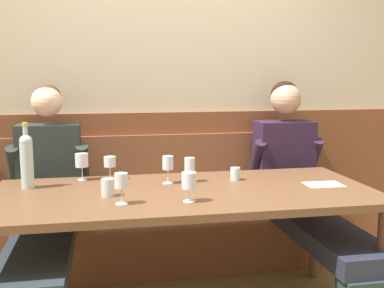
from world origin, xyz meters
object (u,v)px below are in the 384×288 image
Objects in this scene: wine_glass_center_rear at (189,182)px; wine_bottle_clear_water at (27,159)px; wall_bench at (167,230)px; person_left_seat at (304,186)px; person_right_seat at (44,204)px; wine_glass_left_end at (110,162)px; wine_glass_mid_left at (168,164)px; wine_glass_mid_right at (121,183)px; water_tumbler_center at (235,174)px; wine_glass_right_end at (190,166)px; wine_glass_near_bucket at (82,161)px; dining_table at (185,204)px; water_tumbler_left at (108,187)px.

wine_bottle_clear_water is at bearing 151.69° from wine_glass_center_rear.
wall_bench is 6.46× the size of wine_bottle_clear_water.
person_left_seat reaches higher than wall_bench.
person_left_seat is at bearing 0.85° from person_right_seat.
wall_bench is 16.84× the size of wine_glass_left_end.
wine_glass_mid_left is (0.71, -0.15, 0.24)m from person_right_seat.
wine_glass_mid_right is 0.80m from water_tumbler_center.
wine_glass_left_end is 0.97× the size of wine_glass_right_end.
wine_glass_near_bucket reaches higher than wine_glass_mid_right.
person_right_seat is 17.58× the size of water_tumbler_center.
dining_table is 0.27m from wine_glass_right_end.
dining_table is 22.33× the size of water_tumbler_left.
wall_bench is 1.01m from water_tumbler_left.
water_tumbler_left is at bearing -162.50° from person_left_seat.
wine_glass_left_end is 0.75m from water_tumbler_center.
wine_glass_center_rear is at bearing -91.30° from wall_bench.
wine_glass_near_bucket is (0.29, 0.15, -0.05)m from wine_bottle_clear_water.
wine_bottle_clear_water reaches higher than wall_bench.
wine_bottle_clear_water is at bearing -149.00° from wall_bench.
wine_glass_mid_left reaches higher than water_tumbler_center.
wine_glass_right_end is 1.90× the size of water_tumbler_center.
wine_glass_mid_left is at bearing 53.99° from wine_glass_mid_right.
wall_bench reaches higher than dining_table.
person_left_seat reaches higher than wine_glass_right_end.
wine_glass_right_end is (0.46, -0.15, -0.01)m from wine_glass_left_end.
dining_table is at bearing -33.11° from wine_glass_near_bucket.
wine_glass_mid_left is at bearing 96.64° from wine_glass_center_rear.
water_tumbler_center is at bearing 49.45° from wine_glass_center_rear.
wine_glass_right_end is at bearing 26.37° from water_tumbler_left.
wine_glass_mid_right is (-0.28, -0.39, -0.01)m from wine_glass_mid_left.
wine_glass_mid_right is at bearing -51.44° from person_right_seat.
wine_glass_mid_right reaches higher than water_tumbler_center.
person_right_seat is 0.55m from water_tumbler_left.
dining_table is (0.00, -0.72, 0.39)m from wall_bench.
wall_bench is at bearing 90.00° from dining_table.
wine_bottle_clear_water is at bearing 139.46° from wine_glass_mid_right.
wine_glass_center_rear is at bearing -130.55° from water_tumbler_center.
dining_table is 0.27m from wine_glass_mid_left.
wine_glass_mid_right is (0.50, -0.42, -0.06)m from wine_bottle_clear_water.
water_tumbler_left is at bearing -70.52° from wine_glass_near_bucket.
wall_bench is at bearing 82.76° from wine_glass_mid_left.
wall_bench is at bearing 32.76° from wine_glass_near_bucket.
person_left_seat is 1.35m from wine_glass_mid_right.
wine_glass_mid_left is at bearing 32.91° from water_tumbler_left.
wine_glass_left_end is 0.69m from wine_glass_center_rear.
wall_bench reaches higher than wine_glass_left_end.
person_right_seat is 0.99× the size of person_left_seat.
wine_bottle_clear_water is 2.38× the size of wine_glass_mid_right.
wine_glass_near_bucket is 0.44m from water_tumbler_left.
person_left_seat is 1.43m from wine_glass_near_bucket.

